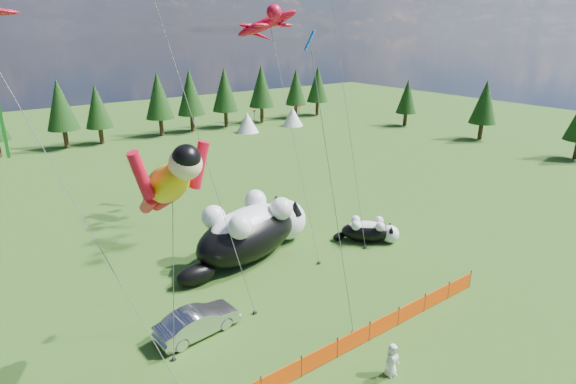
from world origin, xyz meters
The scene contains 11 objects.
ground centered at (0.00, 0.00, 0.00)m, with size 160.00×160.00×0.00m, color #123409.
safety_fence centered at (0.00, -3.00, 0.50)m, with size 22.06×0.06×1.10m.
tree_line centered at (0.00, 45.00, 4.00)m, with size 90.00×4.00×8.00m, color black, non-canonical shape.
festival_tents centered at (11.00, 40.00, 1.40)m, with size 50.00×3.20×2.80m, color white, non-canonical shape.
cat_large centered at (3.11, 7.56, 1.81)m, with size 10.41×5.56×3.81m.
cat_small centered at (10.68, 4.61, 0.79)m, with size 3.79×3.53×1.67m.
car centered at (-3.29, 2.19, 0.67)m, with size 1.43×4.10×1.35m, color silver.
spectator_e centered at (2.16, -5.12, 0.76)m, with size 0.75×0.49×1.53m, color white.
superhero_kite centered at (-5.26, -0.89, 8.88)m, with size 4.21×4.53×10.87m.
gecko_kite centered at (7.48, 12.30, 14.23)m, with size 6.46×11.80×16.52m.
diamond_kite_c centered at (0.88, -0.99, 12.92)m, with size 2.43×1.82×14.24m.
Camera 1 is at (-10.31, -15.02, 13.81)m, focal length 28.00 mm.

